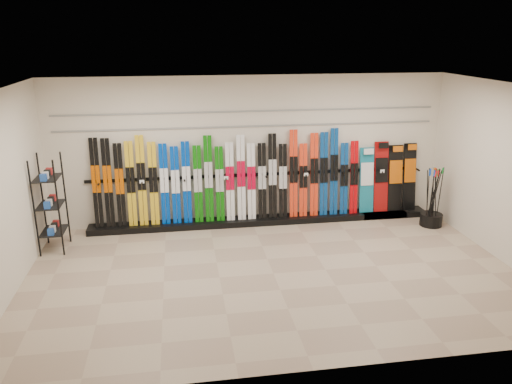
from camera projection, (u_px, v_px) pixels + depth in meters
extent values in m
plane|color=#A0856E|center=(273.00, 274.00, 8.20)|extent=(8.00, 8.00, 0.00)
plane|color=beige|center=(251.00, 151.00, 10.09)|extent=(8.00, 0.00, 8.00)
plane|color=beige|center=(1.00, 199.00, 7.15)|extent=(0.00, 5.00, 5.00)
plane|color=beige|center=(509.00, 175.00, 8.34)|extent=(0.00, 5.00, 5.00)
plane|color=silver|center=(276.00, 89.00, 7.28)|extent=(8.00, 8.00, 0.00)
cube|color=black|center=(263.00, 220.00, 10.36)|extent=(8.00, 0.40, 0.12)
cube|color=black|center=(96.00, 183.00, 9.62)|extent=(0.17, 0.20, 1.76)
cube|color=black|center=(108.00, 183.00, 9.66)|extent=(0.17, 0.20, 1.75)
cube|color=black|center=(120.00, 185.00, 9.70)|extent=(0.17, 0.19, 1.65)
cube|color=gold|center=(131.00, 184.00, 9.73)|extent=(0.17, 0.19, 1.68)
cube|color=gold|center=(142.00, 181.00, 9.75)|extent=(0.17, 0.20, 1.79)
cube|color=gold|center=(153.00, 184.00, 9.80)|extent=(0.17, 0.19, 1.65)
cube|color=#0038AF|center=(164.00, 184.00, 9.83)|extent=(0.17, 0.18, 1.61)
cube|color=#0038AF|center=(176.00, 185.00, 9.87)|extent=(0.17, 0.18, 1.55)
cube|color=#0038AF|center=(187.00, 183.00, 9.90)|extent=(0.17, 0.19, 1.64)
cube|color=#0D6409|center=(198.00, 184.00, 9.94)|extent=(0.17, 0.18, 1.55)
cube|color=#0D6409|center=(209.00, 179.00, 9.95)|extent=(0.17, 0.20, 1.74)
cube|color=#0D6409|center=(220.00, 184.00, 10.01)|extent=(0.17, 0.17, 1.52)
cube|color=white|center=(230.00, 182.00, 10.03)|extent=(0.17, 0.18, 1.59)
cube|color=white|center=(241.00, 178.00, 10.05)|extent=(0.17, 0.20, 1.73)
cube|color=white|center=(251.00, 182.00, 10.10)|extent=(0.17, 0.18, 1.56)
cube|color=black|center=(262.00, 181.00, 10.13)|extent=(0.17, 0.18, 1.56)
cube|color=black|center=(273.00, 176.00, 10.14)|extent=(0.17, 0.20, 1.74)
cube|color=black|center=(283.00, 181.00, 10.20)|extent=(0.17, 0.17, 1.53)
cube|color=red|center=(294.00, 174.00, 10.20)|extent=(0.17, 0.20, 1.80)
cube|color=red|center=(303.00, 180.00, 10.26)|extent=(0.17, 0.17, 1.52)
cube|color=red|center=(314.00, 175.00, 10.28)|extent=(0.17, 0.20, 1.72)
cube|color=navy|center=(324.00, 174.00, 10.31)|extent=(0.17, 0.20, 1.73)
cube|color=navy|center=(334.00, 172.00, 10.33)|extent=(0.17, 0.20, 1.81)
cube|color=navy|center=(344.00, 179.00, 10.40)|extent=(0.17, 0.17, 1.50)
cube|color=#BF040A|center=(354.00, 178.00, 10.42)|extent=(0.17, 0.18, 1.54)
cube|color=#14728C|center=(367.00, 180.00, 10.53)|extent=(0.30, 0.21, 1.37)
cube|color=#990C0C|center=(381.00, 177.00, 10.57)|extent=(0.31, 0.23, 1.49)
cube|color=black|center=(395.00, 178.00, 10.62)|extent=(0.32, 0.22, 1.40)
cube|color=black|center=(409.00, 177.00, 10.67)|extent=(0.28, 0.22, 1.43)
cube|color=black|center=(50.00, 204.00, 8.88)|extent=(0.40, 0.60, 1.74)
cylinder|color=black|center=(431.00, 220.00, 10.22)|extent=(0.45, 0.45, 0.25)
cylinder|color=black|center=(433.00, 196.00, 10.11)|extent=(0.13, 0.15, 1.17)
cylinder|color=black|center=(434.00, 197.00, 10.05)|extent=(0.14, 0.09, 1.17)
cylinder|color=black|center=(431.00, 199.00, 9.97)|extent=(0.07, 0.13, 1.18)
cylinder|color=black|center=(434.00, 198.00, 10.03)|extent=(0.12, 0.14, 1.17)
cylinder|color=black|center=(433.00, 200.00, 9.92)|extent=(0.11, 0.14, 1.17)
cylinder|color=black|center=(433.00, 196.00, 10.14)|extent=(0.06, 0.09, 1.18)
cylinder|color=black|center=(427.00, 198.00, 10.00)|extent=(0.13, 0.02, 1.18)
cylinder|color=black|center=(434.00, 199.00, 9.98)|extent=(0.05, 0.12, 1.18)
cylinder|color=black|center=(435.00, 199.00, 9.96)|extent=(0.12, 0.09, 1.18)
cylinder|color=black|center=(431.00, 196.00, 10.14)|extent=(0.06, 0.04, 1.18)
cylinder|color=black|center=(428.00, 197.00, 10.09)|extent=(0.02, 0.13, 1.18)
cylinder|color=black|center=(440.00, 196.00, 10.15)|extent=(0.10, 0.10, 1.18)
cube|color=gray|center=(251.00, 126.00, 9.92)|extent=(7.60, 0.02, 0.03)
cube|color=gray|center=(251.00, 111.00, 9.83)|extent=(7.60, 0.02, 0.03)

